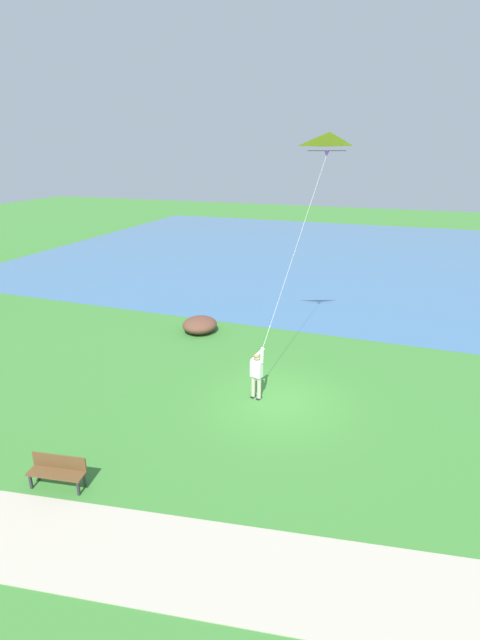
% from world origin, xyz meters
% --- Properties ---
extents(ground_plane, '(120.00, 120.00, 0.00)m').
position_xyz_m(ground_plane, '(0.00, 0.00, 0.00)').
color(ground_plane, '#3D7F33').
extents(lake_water, '(36.00, 44.00, 0.01)m').
position_xyz_m(lake_water, '(24.63, 4.00, 0.00)').
color(lake_water, teal).
rests_on(lake_water, ground).
extents(walkway_path, '(7.47, 31.97, 0.02)m').
position_xyz_m(walkway_path, '(-7.44, 2.00, 0.01)').
color(walkway_path, '#B7AD99').
rests_on(walkway_path, ground).
extents(person_kite_flyer, '(0.63, 0.51, 1.83)m').
position_xyz_m(person_kite_flyer, '(-0.08, 0.75, 1.05)').
color(person_kite_flyer, '#232328').
rests_on(person_kite_flyer, ground).
extents(flying_kite, '(4.93, 2.04, 7.02)m').
position_xyz_m(flying_kite, '(4.58, -0.48, 8.40)').
color(flying_kite, yellow).
extents(park_bench_near_walkway, '(0.67, 1.55, 0.88)m').
position_xyz_m(park_bench_near_walkway, '(-6.10, 4.24, 0.51)').
color(park_bench_near_walkway, brown).
rests_on(park_bench_near_walkway, ground).
extents(lakeside_shrub, '(1.79, 1.64, 0.74)m').
position_xyz_m(lakeside_shrub, '(4.99, 5.25, 0.37)').
color(lakeside_shrub, brown).
rests_on(lakeside_shrub, ground).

